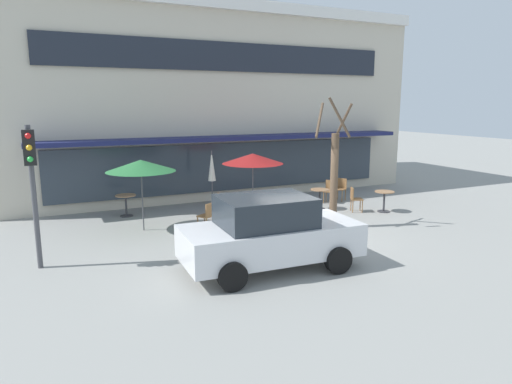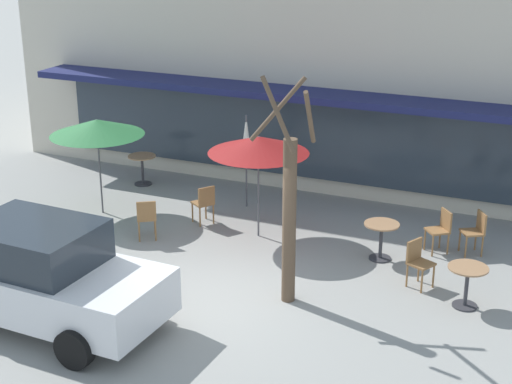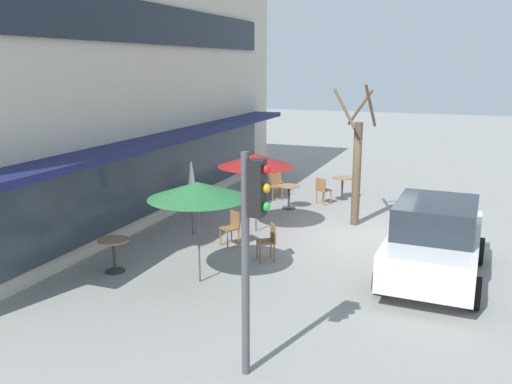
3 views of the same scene
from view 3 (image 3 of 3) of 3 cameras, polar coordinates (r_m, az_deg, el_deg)
ground_plane at (r=14.89m, az=11.28°, el=-4.84°), size 80.00×80.00×0.00m
building_facade at (r=18.61m, az=-20.46°, el=10.50°), size 17.58×9.10×7.85m
cafe_table_near_wall at (r=18.99m, az=9.08°, el=0.80°), size 0.70×0.70×0.76m
cafe_table_streetside at (r=17.53m, az=3.48°, el=-0.09°), size 0.70×0.70×0.76m
cafe_table_by_tree at (r=12.60m, az=-14.73°, el=-5.92°), size 0.70×0.70×0.76m
patio_umbrella_green_folded at (r=14.78m, az=-0.01°, el=3.37°), size 2.10×2.10×2.20m
patio_umbrella_cream_folded at (r=11.28m, az=-6.16°, el=0.17°), size 2.10×2.10×2.20m
patio_umbrella_corner_open at (r=14.61m, az=-6.83°, el=1.59°), size 0.28×0.28×2.20m
cafe_chair_0 at (r=18.72m, az=2.02°, el=0.81°), size 0.56×0.56×0.89m
cafe_chair_1 at (r=18.17m, az=7.01°, el=0.34°), size 0.53×0.53×0.89m
cafe_chair_2 at (r=19.39m, az=2.15°, el=1.25°), size 0.55×0.55×0.89m
cafe_chair_3 at (r=13.95m, az=-2.55°, el=-3.56°), size 0.55×0.55×0.89m
cafe_chair_4 at (r=12.88m, az=1.35°, el=-5.00°), size 0.55×0.55×0.89m
parked_sedan at (r=12.33m, az=18.29°, el=-4.81°), size 4.27×2.15×1.76m
street_tree at (r=15.72m, az=10.56°, el=2.69°), size 1.15×1.22×4.06m
traffic_light_pole at (r=7.68m, az=-0.46°, el=-3.92°), size 0.26×0.44×3.40m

